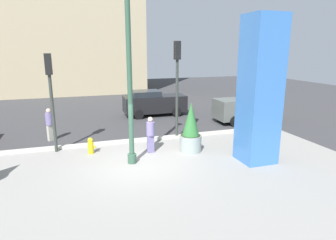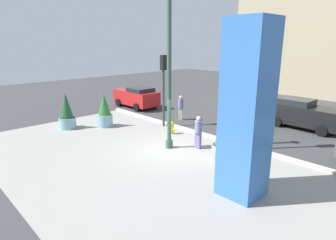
{
  "view_description": "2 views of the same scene",
  "coord_description": "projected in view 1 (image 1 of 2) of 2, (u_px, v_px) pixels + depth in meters",
  "views": [
    {
      "loc": [
        -2.28,
        -10.9,
        4.62
      ],
      "look_at": [
        1.16,
        -0.23,
        1.88
      ],
      "focal_mm": 31.26,
      "sensor_mm": 36.0,
      "label": 1
    },
    {
      "loc": [
        9.63,
        -9.07,
        5.16
      ],
      "look_at": [
        0.63,
        -0.52,
        1.79
      ],
      "focal_mm": 30.68,
      "sensor_mm": 36.0,
      "label": 2
    }
  ],
  "objects": [
    {
      "name": "plaza_pavement",
      "position": [
        152.0,
        187.0,
        10.0
      ],
      "size": [
        18.0,
        10.0,
        0.02
      ],
      "primitive_type": "cube",
      "color": "gray",
      "rests_on": "ground_plane"
    },
    {
      "name": "ground_plane",
      "position": [
        123.0,
        138.0,
        15.55
      ],
      "size": [
        60.0,
        60.0,
        0.0
      ],
      "primitive_type": "plane",
      "color": "#38383A"
    },
    {
      "name": "art_pillar_blue",
      "position": [
        260.0,
        91.0,
        11.72
      ],
      "size": [
        1.35,
        1.35,
        5.93
      ],
      "primitive_type": "cube",
      "color": "#3870BC",
      "rests_on": "ground_plane"
    },
    {
      "name": "car_curb_west",
      "position": [
        246.0,
        107.0,
        18.81
      ],
      "size": [
        3.95,
        1.96,
        1.82
      ],
      "color": "#565B56",
      "rests_on": "ground_plane"
    },
    {
      "name": "pedestrian_on_sidewalk",
      "position": [
        49.0,
        123.0,
        14.91
      ],
      "size": [
        0.5,
        0.5,
        1.68
      ],
      "color": "#B2AD9E",
      "rests_on": "ground_plane"
    },
    {
      "name": "fire_hydrant",
      "position": [
        91.0,
        146.0,
        13.14
      ],
      "size": [
        0.36,
        0.26,
        0.75
      ],
      "color": "gold",
      "rests_on": "ground_plane"
    },
    {
      "name": "traffic_light_corner",
      "position": [
        50.0,
        87.0,
        12.76
      ],
      "size": [
        0.28,
        0.42,
        4.43
      ],
      "color": "#333833",
      "rests_on": "ground_plane"
    },
    {
      "name": "traffic_light_far_side",
      "position": [
        177.0,
        75.0,
        14.71
      ],
      "size": [
        0.28,
        0.42,
        4.99
      ],
      "color": "#333833",
      "rests_on": "ground_plane"
    },
    {
      "name": "potted_plant_curbside",
      "position": [
        191.0,
        130.0,
        13.28
      ],
      "size": [
        0.99,
        0.99,
        2.3
      ],
      "color": "gray",
      "rests_on": "ground_plane"
    },
    {
      "name": "pedestrian_by_curb",
      "position": [
        150.0,
        133.0,
        13.14
      ],
      "size": [
        0.41,
        0.41,
        1.67
      ],
      "color": "slate",
      "rests_on": "ground_plane"
    },
    {
      "name": "car_passing_lane",
      "position": [
        154.0,
        103.0,
        20.66
      ],
      "size": [
        4.34,
        2.03,
        1.78
      ],
      "color": "black",
      "rests_on": "ground_plane"
    },
    {
      "name": "lamp_post",
      "position": [
        129.0,
        73.0,
        11.25
      ],
      "size": [
        0.44,
        0.44,
        7.6
      ],
      "color": "#335642",
      "rests_on": "ground_plane"
    },
    {
      "name": "curb_strip",
      "position": [
        126.0,
        141.0,
        14.72
      ],
      "size": [
        18.0,
        0.24,
        0.16
      ],
      "primitive_type": "cube",
      "color": "#B7B2A8",
      "rests_on": "ground_plane"
    }
  ]
}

